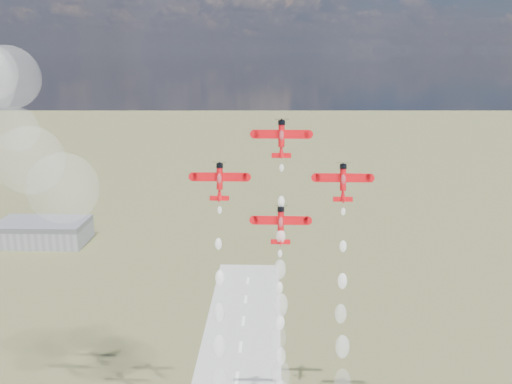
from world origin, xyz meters
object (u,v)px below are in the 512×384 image
at_px(plane_left, 220,181).
at_px(plane_slot, 281,224).
at_px(hangar, 43,232).
at_px(plane_right, 343,182).
at_px(plane_lead, 281,138).

bearing_deg(plane_left, plane_slot, -9.03).
relative_size(hangar, plane_left, 3.86).
bearing_deg(plane_slot, plane_right, 9.03).
xyz_separation_m(plane_left, plane_slot, (14.74, -2.34, -10.05)).
xyz_separation_m(plane_lead, plane_right, (14.74, -2.34, -10.05)).
distance_m(plane_lead, plane_left, 17.99).
bearing_deg(plane_lead, hangar, 129.44).
height_order(plane_lead, plane_slot, plane_lead).
height_order(plane_lead, plane_right, plane_lead).
relative_size(plane_left, plane_slot, 1.00).
bearing_deg(plane_right, plane_lead, 170.97).
relative_size(plane_lead, plane_right, 1.00).
height_order(hangar, plane_right, plane_right).
relative_size(plane_lead, plane_slot, 1.00).
bearing_deg(hangar, plane_lead, -50.56).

